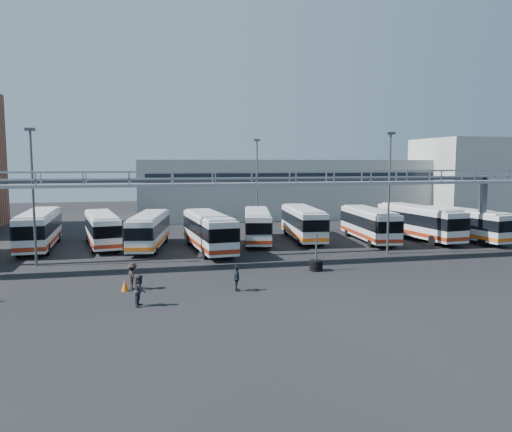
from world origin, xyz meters
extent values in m
plane|color=black|center=(0.00, 0.00, 0.00)|extent=(140.00, 140.00, 0.00)
cube|color=#979A9F|center=(0.00, 5.00, 6.10)|extent=(50.00, 1.80, 0.22)
cube|color=#979A9F|center=(0.00, 4.15, 7.05)|extent=(50.00, 0.10, 0.10)
cube|color=#979A9F|center=(0.00, 5.85, 7.05)|extent=(50.00, 0.10, 0.10)
cube|color=#4C4F54|center=(0.00, 9.00, 6.30)|extent=(45.00, 0.50, 0.35)
cube|color=#9E9E99|center=(12.00, 38.00, 4.00)|extent=(42.00, 14.00, 8.00)
cube|color=#B2B2AD|center=(38.00, 32.00, 5.50)|extent=(14.00, 12.00, 11.00)
cylinder|color=#4C4F54|center=(-16.00, 8.00, 5.00)|extent=(0.18, 0.18, 10.00)
cube|color=#4C4F54|center=(-16.00, 8.00, 10.10)|extent=(0.70, 0.35, 0.22)
cylinder|color=#4C4F54|center=(12.00, 7.00, 5.00)|extent=(0.18, 0.18, 10.00)
cube|color=#4C4F54|center=(12.00, 7.00, 10.10)|extent=(0.70, 0.35, 0.22)
cylinder|color=#4C4F54|center=(4.00, 22.00, 5.00)|extent=(0.18, 0.18, 10.00)
cube|color=#4C4F54|center=(4.00, 22.00, 10.10)|extent=(0.70, 0.35, 0.22)
cube|color=silver|center=(-17.26, 15.87, 1.83)|extent=(2.96, 11.11, 2.75)
cube|color=black|center=(-17.26, 15.87, 2.15)|extent=(3.02, 11.17, 1.10)
cube|color=#9D2A13|center=(-17.26, 15.87, 0.85)|extent=(3.01, 11.16, 0.35)
cube|color=silver|center=(-17.26, 15.87, 3.29)|extent=(2.66, 10.00, 0.16)
cylinder|color=black|center=(-18.25, 12.30, 0.50)|extent=(0.34, 1.01, 1.00)
cylinder|color=black|center=(-15.98, 12.39, 0.50)|extent=(0.34, 1.01, 1.00)
cylinder|color=black|center=(-18.54, 19.34, 0.50)|extent=(0.34, 1.01, 1.00)
cylinder|color=black|center=(-16.28, 19.44, 0.50)|extent=(0.34, 1.01, 1.00)
cube|color=silver|center=(-11.90, 15.92, 1.67)|extent=(4.01, 10.30, 2.51)
cube|color=black|center=(-11.90, 15.92, 1.97)|extent=(4.08, 10.37, 1.01)
cube|color=#9D2A13|center=(-11.90, 15.92, 0.78)|extent=(4.07, 10.36, 0.32)
cube|color=silver|center=(-11.90, 15.92, 3.00)|extent=(3.61, 9.27, 0.15)
cylinder|color=black|center=(-12.35, 12.57, 0.46)|extent=(0.43, 0.95, 0.91)
cylinder|color=black|center=(-10.33, 12.93, 0.46)|extent=(0.43, 0.95, 0.91)
cylinder|color=black|center=(-13.48, 18.90, 0.46)|extent=(0.43, 0.95, 0.91)
cylinder|color=black|center=(-11.46, 19.26, 0.46)|extent=(0.43, 0.95, 0.91)
cube|color=silver|center=(-7.68, 14.05, 1.69)|extent=(4.02, 10.43, 2.54)
cube|color=black|center=(-7.68, 14.05, 1.99)|extent=(4.09, 10.49, 1.02)
cube|color=orange|center=(-7.68, 14.05, 0.79)|extent=(4.08, 10.48, 0.32)
cube|color=silver|center=(-7.68, 14.05, 3.04)|extent=(3.62, 9.38, 0.15)
cylinder|color=black|center=(-9.26, 11.02, 0.46)|extent=(0.43, 0.96, 0.93)
cylinder|color=black|center=(-7.22, 10.66, 0.46)|extent=(0.43, 0.96, 0.93)
cylinder|color=black|center=(-8.15, 17.44, 0.46)|extent=(0.43, 0.96, 0.93)
cylinder|color=black|center=(-6.11, 17.08, 0.46)|extent=(0.43, 0.96, 0.93)
cube|color=silver|center=(-2.62, 11.48, 1.79)|extent=(3.53, 10.98, 2.70)
cube|color=black|center=(-2.62, 11.48, 2.11)|extent=(3.59, 11.05, 1.08)
cube|color=#9D2A13|center=(-2.62, 11.48, 0.83)|extent=(3.58, 11.04, 0.34)
cube|color=silver|center=(-2.62, 11.48, 3.22)|extent=(3.18, 9.89, 0.16)
cylinder|color=black|center=(-3.37, 7.93, 0.49)|extent=(0.39, 1.01, 0.98)
cylinder|color=black|center=(-1.17, 8.16, 0.49)|extent=(0.39, 1.01, 0.98)
cylinder|color=black|center=(-4.07, 14.80, 0.49)|extent=(0.39, 1.01, 0.98)
cylinder|color=black|center=(-1.87, 15.03, 0.49)|extent=(0.39, 1.01, 0.98)
cube|color=silver|center=(2.55, 15.30, 1.68)|extent=(4.20, 10.39, 2.53)
cube|color=black|center=(2.55, 15.30, 1.98)|extent=(4.27, 10.46, 1.01)
cube|color=#9D2A13|center=(2.55, 15.30, 0.78)|extent=(4.26, 10.45, 0.32)
cube|color=silver|center=(2.55, 15.30, 3.02)|extent=(3.78, 9.35, 0.15)
cylinder|color=black|center=(0.92, 12.31, 0.46)|extent=(0.45, 0.96, 0.92)
cylinder|color=black|center=(2.94, 11.92, 0.46)|extent=(0.45, 0.96, 0.92)
cylinder|color=black|center=(2.16, 18.68, 0.46)|extent=(0.45, 0.96, 0.92)
cylinder|color=black|center=(4.18, 18.28, 0.46)|extent=(0.45, 0.96, 0.92)
cube|color=silver|center=(7.29, 15.66, 1.76)|extent=(3.36, 10.78, 2.65)
cube|color=black|center=(7.29, 15.66, 2.07)|extent=(3.43, 10.85, 1.06)
cube|color=orange|center=(7.29, 15.66, 0.82)|extent=(3.42, 10.83, 0.34)
cube|color=silver|center=(7.29, 15.66, 3.16)|extent=(3.03, 9.70, 0.15)
cylinder|color=black|center=(5.90, 12.38, 0.48)|extent=(0.38, 0.99, 0.96)
cylinder|color=black|center=(8.06, 12.18, 0.48)|extent=(0.38, 0.99, 0.96)
cylinder|color=black|center=(6.52, 19.13, 0.48)|extent=(0.38, 0.99, 0.96)
cylinder|color=black|center=(8.68, 18.94, 0.48)|extent=(0.38, 0.99, 0.96)
cube|color=silver|center=(13.36, 13.53, 1.73)|extent=(3.17, 10.57, 2.61)
cube|color=black|center=(13.36, 13.53, 2.04)|extent=(3.23, 10.64, 1.04)
cube|color=#9D2A13|center=(13.36, 13.53, 0.81)|extent=(3.22, 10.63, 0.33)
cube|color=silver|center=(13.36, 13.53, 3.11)|extent=(2.85, 9.52, 0.15)
cylinder|color=black|center=(12.04, 10.28, 0.47)|extent=(0.36, 0.97, 0.95)
cylinder|color=black|center=(14.16, 10.12, 0.47)|extent=(0.36, 0.97, 0.95)
cylinder|color=black|center=(12.55, 16.93, 0.47)|extent=(0.36, 0.97, 0.95)
cylinder|color=black|center=(14.67, 16.77, 0.47)|extent=(0.36, 0.97, 0.95)
cube|color=silver|center=(18.64, 13.28, 1.82)|extent=(3.78, 11.21, 2.75)
cube|color=black|center=(18.64, 13.28, 2.15)|extent=(3.85, 11.28, 1.10)
cube|color=#9D2A13|center=(18.64, 13.28, 0.85)|extent=(3.84, 11.27, 0.35)
cube|color=silver|center=(18.64, 13.28, 3.28)|extent=(3.40, 10.09, 0.16)
cylinder|color=black|center=(17.93, 9.66, 0.50)|extent=(0.42, 1.03, 1.00)
cylinder|color=black|center=(20.18, 9.92, 0.50)|extent=(0.42, 1.03, 1.00)
cylinder|color=black|center=(17.10, 16.64, 0.50)|extent=(0.42, 1.03, 1.00)
cylinder|color=black|center=(19.34, 16.91, 0.50)|extent=(0.42, 1.03, 1.00)
cube|color=silver|center=(22.83, 11.93, 1.69)|extent=(3.92, 10.42, 2.55)
cube|color=black|center=(22.83, 11.93, 1.99)|extent=(3.99, 10.49, 1.02)
cube|color=orange|center=(22.83, 11.93, 0.79)|extent=(3.97, 10.48, 0.32)
cube|color=silver|center=(22.83, 11.93, 3.04)|extent=(3.53, 9.38, 0.15)
cylinder|color=black|center=(22.33, 8.55, 0.46)|extent=(0.42, 0.96, 0.93)
cylinder|color=black|center=(24.38, 8.88, 0.46)|extent=(0.42, 0.96, 0.93)
cylinder|color=black|center=(21.28, 14.98, 0.46)|extent=(0.42, 0.96, 0.93)
cylinder|color=black|center=(23.33, 15.31, 0.46)|extent=(0.42, 0.96, 0.93)
imported|color=#24212E|center=(-8.29, -4.28, 0.86)|extent=(0.79, 0.94, 1.71)
imported|color=black|center=(-8.79, -0.56, 0.82)|extent=(0.95, 1.20, 1.63)
imported|color=#1A282F|center=(-2.65, -2.32, 0.79)|extent=(0.43, 0.94, 1.57)
cone|color=orange|center=(-9.24, -0.90, 0.35)|extent=(0.51, 0.51, 0.69)
cylinder|color=black|center=(3.90, 2.01, 0.14)|extent=(0.95, 0.95, 0.23)
cylinder|color=black|center=(3.90, 2.01, 0.38)|extent=(0.95, 0.95, 0.23)
cylinder|color=black|center=(3.90, 2.01, 0.63)|extent=(0.95, 0.95, 0.23)
cylinder|color=#4C4F54|center=(3.90, 2.01, 1.35)|extent=(0.14, 0.14, 2.71)
camera|label=1|loc=(-7.83, -31.30, 7.77)|focal=35.00mm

